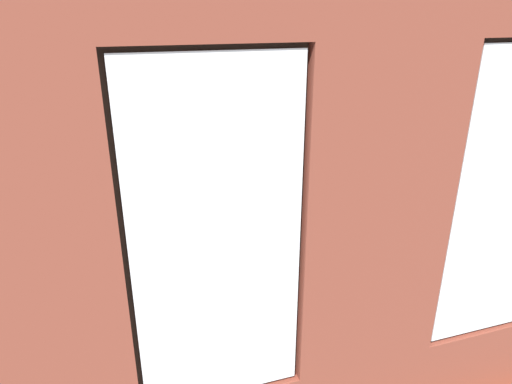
# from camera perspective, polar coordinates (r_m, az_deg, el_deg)

# --- Properties ---
(ground_plane) EXTENTS (6.89, 5.92, 0.10)m
(ground_plane) POSITION_cam_1_polar(r_m,az_deg,el_deg) (5.93, -0.27, -9.02)
(ground_plane) COLOR brown
(brick_wall_with_windows) EXTENTS (6.29, 0.30, 3.34)m
(brick_wall_with_windows) POSITION_cam_1_polar(r_m,az_deg,el_deg) (3.06, 14.66, -5.16)
(brick_wall_with_windows) COLOR brown
(brick_wall_with_windows) RESTS_ON ground_plane
(couch_by_window) EXTENTS (1.94, 0.87, 0.80)m
(couch_by_window) POSITION_cam_1_polar(r_m,az_deg,el_deg) (4.05, -0.48, -19.24)
(couch_by_window) COLOR black
(couch_by_window) RESTS_ON ground_plane
(couch_left) EXTENTS (0.95, 2.08, 0.80)m
(couch_left) POSITION_cam_1_polar(r_m,az_deg,el_deg) (6.44, 22.64, -4.39)
(couch_left) COLOR black
(couch_left) RESTS_ON ground_plane
(coffee_table) EXTENTS (1.46, 0.81, 0.42)m
(coffee_table) POSITION_cam_1_polar(r_m,az_deg,el_deg) (5.70, -3.76, -5.55)
(coffee_table) COLOR #A87547
(coffee_table) RESTS_ON ground_plane
(cup_ceramic) EXTENTS (0.07, 0.07, 0.09)m
(cup_ceramic) POSITION_cam_1_polar(r_m,az_deg,el_deg) (5.58, -2.38, -5.11)
(cup_ceramic) COLOR #33567F
(cup_ceramic) RESTS_ON coffee_table
(remote_black) EXTENTS (0.12, 0.18, 0.02)m
(remote_black) POSITION_cam_1_polar(r_m,az_deg,el_deg) (5.49, -7.91, -6.17)
(remote_black) COLOR black
(remote_black) RESTS_ON coffee_table
(papasan_chair) EXTENTS (1.19, 1.19, 0.72)m
(papasan_chair) POSITION_cam_1_polar(r_m,az_deg,el_deg) (7.08, -10.18, 0.52)
(papasan_chair) COLOR olive
(papasan_chair) RESTS_ON ground_plane
(potted_plant_between_couches) EXTENTS (0.64, 0.64, 0.86)m
(potted_plant_between_couches) POSITION_cam_1_polar(r_m,az_deg,el_deg) (4.50, 17.26, -12.22)
(potted_plant_between_couches) COLOR brown
(potted_plant_between_couches) RESTS_ON ground_plane
(potted_plant_mid_room_small) EXTENTS (0.50, 0.50, 0.67)m
(potted_plant_mid_room_small) POSITION_cam_1_polar(r_m,az_deg,el_deg) (6.71, 5.51, -0.56)
(potted_plant_mid_room_small) COLOR #47423D
(potted_plant_mid_room_small) RESTS_ON ground_plane
(potted_plant_corner_near_left) EXTENTS (0.80, 0.83, 1.29)m
(potted_plant_corner_near_left) POSITION_cam_1_polar(r_m,az_deg,el_deg) (8.33, 12.81, 4.44)
(potted_plant_corner_near_left) COLOR #47423D
(potted_plant_corner_near_left) RESTS_ON ground_plane
(potted_plant_foreground_right) EXTENTS (0.86, 0.80, 1.10)m
(potted_plant_foreground_right) POSITION_cam_1_polar(r_m,az_deg,el_deg) (7.20, -24.53, 1.23)
(potted_plant_foreground_right) COLOR gray
(potted_plant_foreground_right) RESTS_ON ground_plane
(potted_plant_beside_window_right) EXTENTS (0.95, 0.81, 1.16)m
(potted_plant_beside_window_right) POSITION_cam_1_polar(r_m,az_deg,el_deg) (3.74, -18.98, -20.37)
(potted_plant_beside_window_right) COLOR brown
(potted_plant_beside_window_right) RESTS_ON ground_plane
(potted_plant_near_tv) EXTENTS (0.95, 0.83, 1.27)m
(potted_plant_near_tv) POSITION_cam_1_polar(r_m,az_deg,el_deg) (3.98, -25.48, -15.44)
(potted_plant_near_tv) COLOR #47423D
(potted_plant_near_tv) RESTS_ON ground_plane
(potted_plant_by_left_couch) EXTENTS (0.33, 0.33, 0.59)m
(potted_plant_by_left_couch) POSITION_cam_1_polar(r_m,az_deg,el_deg) (7.27, 12.98, 0.24)
(potted_plant_by_left_couch) COLOR #47423D
(potted_plant_by_left_couch) RESTS_ON ground_plane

